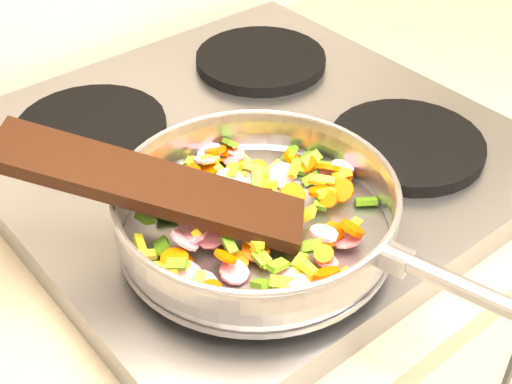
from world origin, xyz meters
TOP-DOWN VIEW (x-y plane):
  - base_cabinet at (0.00, 1.67)m, footprint 3.00×0.65m
  - cooktop at (-0.70, 1.67)m, footprint 0.60×0.60m
  - grate_fl at (-0.84, 1.52)m, footprint 0.19×0.19m
  - grate_fr at (-0.56, 1.52)m, footprint 0.19×0.19m
  - grate_bl at (-0.84, 1.81)m, footprint 0.19×0.19m
  - grate_br at (-0.56, 1.81)m, footprint 0.19×0.19m
  - saute_pan at (-0.81, 1.51)m, footprint 0.33×0.49m
  - vegetable_heap at (-0.80, 1.52)m, footprint 0.27×0.27m
  - wooden_spatula at (-0.89, 1.57)m, footprint 0.26×0.26m

SIDE VIEW (x-z plane):
  - base_cabinet at x=0.00m, z-range 0.00..0.86m
  - cooktop at x=-0.70m, z-range 0.90..0.94m
  - grate_fl at x=-0.84m, z-range 0.94..0.96m
  - grate_fr at x=-0.56m, z-range 0.94..0.96m
  - grate_bl at x=-0.84m, z-range 0.94..0.96m
  - grate_br at x=-0.56m, z-range 0.94..0.96m
  - vegetable_heap at x=-0.80m, z-range 0.95..1.00m
  - saute_pan at x=-0.81m, z-range 0.96..1.02m
  - wooden_spatula at x=-0.89m, z-range 0.97..1.07m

